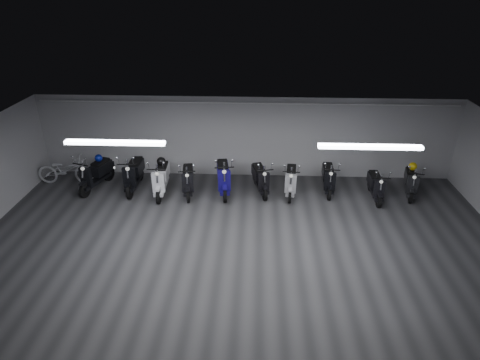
{
  "coord_description": "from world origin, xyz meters",
  "views": [
    {
      "loc": [
        0.37,
        -7.81,
        6.27
      ],
      "look_at": [
        -0.09,
        2.5,
        1.05
      ],
      "focal_mm": 30.2,
      "sensor_mm": 36.0,
      "label": 1
    }
  ],
  "objects_px": {
    "scooter_4": "(223,172)",
    "scooter_8": "(376,181)",
    "scooter_1": "(133,169)",
    "bicycle": "(65,167)",
    "scooter_9": "(412,177)",
    "helmet_1": "(161,161)",
    "helmet_2": "(99,158)",
    "scooter_7": "(329,174)",
    "scooter_2": "(161,174)",
    "scooter_3": "(188,175)",
    "helmet_0": "(413,166)",
    "scooter_0": "(95,169)",
    "scooter_5": "(261,174)",
    "scooter_6": "(291,176)"
  },
  "relations": [
    {
      "from": "scooter_8",
      "to": "bicycle",
      "type": "height_order",
      "value": "same"
    },
    {
      "from": "scooter_1",
      "to": "scooter_4",
      "type": "distance_m",
      "value": 2.92
    },
    {
      "from": "scooter_4",
      "to": "helmet_2",
      "type": "distance_m",
      "value": 4.12
    },
    {
      "from": "scooter_5",
      "to": "scooter_7",
      "type": "relative_size",
      "value": 1.0
    },
    {
      "from": "scooter_0",
      "to": "scooter_9",
      "type": "xyz_separation_m",
      "value": [
        10.12,
        0.01,
        -0.08
      ]
    },
    {
      "from": "scooter_0",
      "to": "scooter_4",
      "type": "bearing_deg",
      "value": 15.97
    },
    {
      "from": "scooter_0",
      "to": "scooter_7",
      "type": "distance_m",
      "value": 7.55
    },
    {
      "from": "scooter_2",
      "to": "helmet_0",
      "type": "xyz_separation_m",
      "value": [
        7.98,
        0.48,
        0.19
      ]
    },
    {
      "from": "scooter_2",
      "to": "scooter_5",
      "type": "relative_size",
      "value": 1.1
    },
    {
      "from": "scooter_3",
      "to": "scooter_5",
      "type": "bearing_deg",
      "value": -2.84
    },
    {
      "from": "scooter_7",
      "to": "scooter_8",
      "type": "distance_m",
      "value": 1.47
    },
    {
      "from": "scooter_3",
      "to": "bicycle",
      "type": "distance_m",
      "value": 4.25
    },
    {
      "from": "scooter_9",
      "to": "helmet_1",
      "type": "relative_size",
      "value": 5.93
    },
    {
      "from": "scooter_0",
      "to": "helmet_0",
      "type": "height_order",
      "value": "scooter_0"
    },
    {
      "from": "scooter_1",
      "to": "helmet_2",
      "type": "bearing_deg",
      "value": 168.41
    },
    {
      "from": "bicycle",
      "to": "scooter_3",
      "type": "bearing_deg",
      "value": -98.37
    },
    {
      "from": "scooter_8",
      "to": "scooter_0",
      "type": "bearing_deg",
      "value": 179.33
    },
    {
      "from": "scooter_2",
      "to": "scooter_4",
      "type": "distance_m",
      "value": 1.98
    },
    {
      "from": "helmet_0",
      "to": "scooter_8",
      "type": "bearing_deg",
      "value": -156.76
    },
    {
      "from": "scooter_1",
      "to": "scooter_5",
      "type": "xyz_separation_m",
      "value": [
        4.11,
        -0.03,
        -0.08
      ]
    },
    {
      "from": "scooter_1",
      "to": "scooter_2",
      "type": "relative_size",
      "value": 1.02
    },
    {
      "from": "scooter_4",
      "to": "scooter_5",
      "type": "bearing_deg",
      "value": -4.86
    },
    {
      "from": "helmet_1",
      "to": "scooter_8",
      "type": "bearing_deg",
      "value": -2.64
    },
    {
      "from": "bicycle",
      "to": "scooter_5",
      "type": "bearing_deg",
      "value": -94.13
    },
    {
      "from": "scooter_7",
      "to": "helmet_2",
      "type": "relative_size",
      "value": 6.99
    },
    {
      "from": "helmet_1",
      "to": "scooter_9",
      "type": "bearing_deg",
      "value": -0.06
    },
    {
      "from": "scooter_9",
      "to": "helmet_2",
      "type": "relative_size",
      "value": 6.79
    },
    {
      "from": "helmet_1",
      "to": "helmet_2",
      "type": "height_order",
      "value": "helmet_1"
    },
    {
      "from": "scooter_0",
      "to": "scooter_1",
      "type": "height_order",
      "value": "scooter_1"
    },
    {
      "from": "scooter_7",
      "to": "scooter_4",
      "type": "bearing_deg",
      "value": -173.3
    },
    {
      "from": "scooter_3",
      "to": "scooter_8",
      "type": "xyz_separation_m",
      "value": [
        5.89,
        -0.09,
        -0.04
      ]
    },
    {
      "from": "scooter_0",
      "to": "scooter_7",
      "type": "xyz_separation_m",
      "value": [
        7.54,
        0.13,
        -0.06
      ]
    },
    {
      "from": "scooter_5",
      "to": "bicycle",
      "type": "relative_size",
      "value": 0.92
    },
    {
      "from": "scooter_3",
      "to": "helmet_0",
      "type": "relative_size",
      "value": 6.58
    },
    {
      "from": "scooter_9",
      "to": "helmet_2",
      "type": "distance_m",
      "value": 10.06
    },
    {
      "from": "scooter_2",
      "to": "bicycle",
      "type": "height_order",
      "value": "scooter_2"
    },
    {
      "from": "scooter_1",
      "to": "bicycle",
      "type": "relative_size",
      "value": 1.04
    },
    {
      "from": "scooter_2",
      "to": "bicycle",
      "type": "distance_m",
      "value": 3.41
    },
    {
      "from": "scooter_2",
      "to": "scooter_7",
      "type": "bearing_deg",
      "value": 0.73
    },
    {
      "from": "scooter_4",
      "to": "scooter_7",
      "type": "relative_size",
      "value": 1.14
    },
    {
      "from": "scooter_4",
      "to": "scooter_8",
      "type": "bearing_deg",
      "value": -10.82
    },
    {
      "from": "scooter_4",
      "to": "scooter_6",
      "type": "bearing_deg",
      "value": -8.74
    },
    {
      "from": "scooter_9",
      "to": "bicycle",
      "type": "xyz_separation_m",
      "value": [
        -11.28,
        0.31,
        -0.02
      ]
    },
    {
      "from": "scooter_3",
      "to": "scooter_6",
      "type": "distance_m",
      "value": 3.27
    },
    {
      "from": "helmet_0",
      "to": "scooter_1",
      "type": "bearing_deg",
      "value": -178.67
    },
    {
      "from": "scooter_4",
      "to": "scooter_7",
      "type": "distance_m",
      "value": 3.38
    },
    {
      "from": "scooter_3",
      "to": "helmet_0",
      "type": "bearing_deg",
      "value": -4.32
    },
    {
      "from": "helmet_2",
      "to": "scooter_5",
      "type": "bearing_deg",
      "value": -2.71
    },
    {
      "from": "scooter_3",
      "to": "scooter_7",
      "type": "distance_m",
      "value": 4.5
    },
    {
      "from": "scooter_8",
      "to": "helmet_2",
      "type": "height_order",
      "value": "scooter_8"
    }
  ]
}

